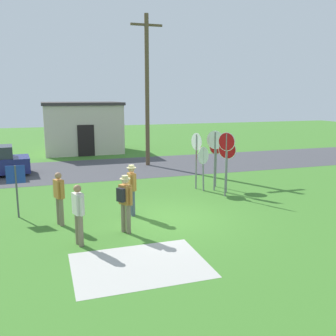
{
  "coord_description": "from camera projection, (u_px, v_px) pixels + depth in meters",
  "views": [
    {
      "loc": [
        -3.77,
        -11.34,
        4.01
      ],
      "look_at": [
        0.65,
        2.01,
        1.3
      ],
      "focal_mm": 40.23,
      "sensor_mm": 36.0,
      "label": 1
    }
  ],
  "objects": [
    {
      "name": "concrete_path",
      "position": [
        140.0,
        265.0,
        9.05
      ],
      "size": [
        3.2,
        2.4,
        0.01
      ],
      "primitive_type": "cube",
      "color": "#ADAAA3",
      "rests_on": "ground"
    },
    {
      "name": "stop_sign_tallest",
      "position": [
        226.0,
        153.0,
        14.94
      ],
      "size": [
        0.43,
        0.64,
        2.6
      ],
      "color": "slate",
      "rests_on": "ground"
    },
    {
      "name": "ground_plane",
      "position": [
        168.0,
        218.0,
        12.5
      ],
      "size": [
        80.0,
        80.0,
        0.0
      ],
      "primitive_type": "plane",
      "color": "#3D7528"
    },
    {
      "name": "stop_sign_rear_left",
      "position": [
        216.0,
        153.0,
        16.57
      ],
      "size": [
        0.77,
        0.22,
        2.25
      ],
      "color": "slate",
      "rests_on": "ground"
    },
    {
      "name": "stop_sign_rear_right",
      "position": [
        215.0,
        150.0,
        15.88
      ],
      "size": [
        0.5,
        0.62,
        2.57
      ],
      "color": "slate",
      "rests_on": "ground"
    },
    {
      "name": "person_in_blue",
      "position": [
        125.0,
        200.0,
        11.01
      ],
      "size": [
        0.46,
        0.5,
        1.74
      ],
      "color": "#7A6B56",
      "rests_on": "ground"
    },
    {
      "name": "stop_sign_leaning_left",
      "position": [
        203.0,
        161.0,
        15.88
      ],
      "size": [
        0.66,
        0.4,
        1.9
      ],
      "color": "slate",
      "rests_on": "ground"
    },
    {
      "name": "person_with_sunhat",
      "position": [
        59.0,
        196.0,
        11.71
      ],
      "size": [
        0.33,
        0.54,
        1.69
      ],
      "color": "#7A6B56",
      "rests_on": "ground"
    },
    {
      "name": "stop_sign_leaning_right",
      "position": [
        227.0,
        157.0,
        15.62
      ],
      "size": [
        0.52,
        0.59,
        2.2
      ],
      "color": "slate",
      "rests_on": "ground"
    },
    {
      "name": "person_in_dark_shirt",
      "position": [
        132.0,
        187.0,
        12.68
      ],
      "size": [
        0.31,
        0.57,
        1.74
      ],
      "color": "#4C5670",
      "rests_on": "ground"
    },
    {
      "name": "info_panel_leftmost",
      "position": [
        16.0,
        182.0,
        12.39
      ],
      "size": [
        0.6,
        0.06,
        1.77
      ],
      "color": "#4C4C51",
      "rests_on": "ground"
    },
    {
      "name": "building_background",
      "position": [
        82.0,
        127.0,
        27.05
      ],
      "size": [
        5.46,
        4.51,
        3.56
      ],
      "color": "beige",
      "rests_on": "ground"
    },
    {
      "name": "person_holding_notes",
      "position": [
        78.0,
        211.0,
        10.1
      ],
      "size": [
        0.31,
        0.55,
        1.69
      ],
      "color": "#7A6B56",
      "rests_on": "ground"
    },
    {
      "name": "street_asphalt",
      "position": [
        116.0,
        168.0,
        21.22
      ],
      "size": [
        60.0,
        6.4,
        0.01
      ],
      "primitive_type": "cube",
      "color": "#424247",
      "rests_on": "ground"
    },
    {
      "name": "stop_sign_nearest",
      "position": [
        196.0,
        151.0,
        16.18
      ],
      "size": [
        0.19,
        0.74,
        2.45
      ],
      "color": "slate",
      "rests_on": "ground"
    },
    {
      "name": "utility_pole",
      "position": [
        147.0,
        89.0,
        21.29
      ],
      "size": [
        1.8,
        0.24,
        8.44
      ],
      "color": "brown",
      "rests_on": "ground"
    }
  ]
}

